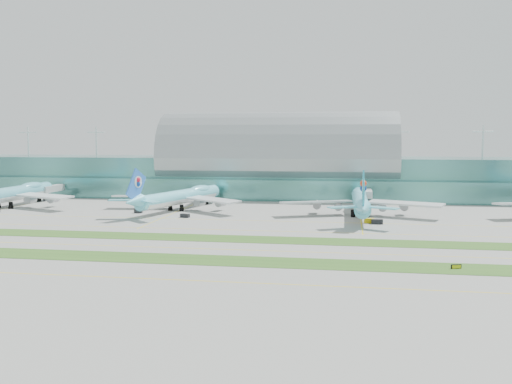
% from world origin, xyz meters
% --- Properties ---
extents(ground, '(700.00, 700.00, 0.00)m').
position_xyz_m(ground, '(0.00, 0.00, 0.00)').
color(ground, gray).
rests_on(ground, ground).
extents(terminal, '(340.00, 69.10, 36.00)m').
position_xyz_m(terminal, '(0.01, 128.79, 14.23)').
color(terminal, '#3D7A75').
rests_on(terminal, ground).
extents(grass_strip_near, '(420.00, 12.00, 0.08)m').
position_xyz_m(grass_strip_near, '(0.00, -28.00, 0.04)').
color(grass_strip_near, '#2D591E').
rests_on(grass_strip_near, ground).
extents(grass_strip_far, '(420.00, 12.00, 0.08)m').
position_xyz_m(grass_strip_far, '(0.00, 2.00, 0.04)').
color(grass_strip_far, '#2D591E').
rests_on(grass_strip_far, ground).
extents(taxiline_a, '(420.00, 0.35, 0.01)m').
position_xyz_m(taxiline_a, '(0.00, -48.00, 0.01)').
color(taxiline_a, yellow).
rests_on(taxiline_a, ground).
extents(taxiline_b, '(420.00, 0.35, 0.01)m').
position_xyz_m(taxiline_b, '(0.00, -14.00, 0.01)').
color(taxiline_b, yellow).
rests_on(taxiline_b, ground).
extents(taxiline_c, '(420.00, 0.35, 0.01)m').
position_xyz_m(taxiline_c, '(0.00, 18.00, 0.01)').
color(taxiline_c, yellow).
rests_on(taxiline_c, ground).
extents(taxiline_d, '(420.00, 0.35, 0.01)m').
position_xyz_m(taxiline_d, '(0.00, 40.00, 0.01)').
color(taxiline_d, yellow).
rests_on(taxiline_d, ground).
extents(airliner_a, '(64.52, 73.13, 20.15)m').
position_xyz_m(airliner_a, '(-108.62, 61.85, 6.22)').
color(airliner_a, '#5BB5C8').
rests_on(airliner_a, ground).
extents(airliner_b, '(58.60, 67.81, 19.01)m').
position_xyz_m(airliner_b, '(-33.44, 65.74, 5.87)').
color(airliner_b, '#6DDBF0').
rests_on(airliner_b, ground).
extents(airliner_c, '(62.15, 70.41, 19.41)m').
position_xyz_m(airliner_c, '(40.10, 59.36, 5.99)').
color(airliner_c, '#6CD6EF').
rests_on(airliner_c, ground).
extents(gse_c, '(3.22, 1.97, 1.56)m').
position_xyz_m(gse_c, '(-47.49, 53.29, 0.78)').
color(gse_c, black).
rests_on(gse_c, ground).
extents(gse_d, '(3.71, 2.37, 1.44)m').
position_xyz_m(gse_d, '(-25.40, 43.70, 0.72)').
color(gse_d, black).
rests_on(gse_d, ground).
extents(gse_e, '(3.56, 2.32, 1.67)m').
position_xyz_m(gse_e, '(42.84, 40.44, 0.84)').
color(gse_e, '#C5AF0B').
rests_on(gse_e, ground).
extents(gse_f, '(4.00, 2.13, 1.67)m').
position_xyz_m(gse_f, '(45.50, 38.81, 0.84)').
color(gse_f, black).
rests_on(gse_f, ground).
extents(taxiway_sign_east, '(2.47, 0.96, 1.06)m').
position_xyz_m(taxiway_sign_east, '(60.09, -28.00, 0.53)').
color(taxiway_sign_east, black).
rests_on(taxiway_sign_east, ground).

